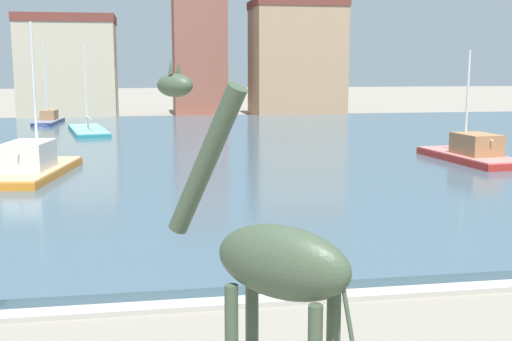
# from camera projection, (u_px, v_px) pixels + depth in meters

# --- Properties ---
(harbor_water) EXTENTS (77.35, 49.19, 0.33)m
(harbor_water) POSITION_uv_depth(u_px,v_px,m) (221.00, 149.00, 38.28)
(harbor_water) COLOR #3D5666
(harbor_water) RESTS_ON ground
(quay_edge_coping) EXTENTS (77.35, 0.50, 0.12)m
(quay_edge_coping) POSITION_uv_depth(u_px,v_px,m) (350.00, 295.00, 14.12)
(quay_edge_coping) COLOR #ADA89E
(quay_edge_coping) RESTS_ON ground
(giraffe_statue) EXTENTS (2.39, 2.34, 5.11)m
(giraffe_statue) POSITION_uv_depth(u_px,v_px,m) (271.00, 268.00, 7.82)
(giraffe_statue) COLOR #3D4C38
(giraffe_statue) RESTS_ON ground
(sailboat_teal) EXTENTS (3.80, 9.70, 6.71)m
(sailboat_teal) POSITION_uv_depth(u_px,v_px,m) (87.00, 131.00, 47.01)
(sailboat_teal) COLOR teal
(sailboat_teal) RESTS_ON ground
(sailboat_red) EXTENTS (2.92, 7.71, 5.83)m
(sailboat_red) POSITION_uv_depth(u_px,v_px,m) (465.00, 155.00, 32.67)
(sailboat_red) COLOR red
(sailboat_red) RESTS_ON ground
(sailboat_orange) EXTENTS (3.49, 8.27, 6.91)m
(sailboat_orange) POSITION_uv_depth(u_px,v_px,m) (38.00, 168.00, 28.27)
(sailboat_orange) COLOR orange
(sailboat_orange) RESTS_ON ground
(sailboat_navy) EXTENTS (1.99, 6.34, 7.32)m
(sailboat_navy) POSITION_uv_depth(u_px,v_px,m) (48.00, 122.00, 52.72)
(sailboat_navy) COLOR navy
(sailboat_navy) RESTS_ON ground
(townhouse_tall_gabled) EXTENTS (9.14, 6.47, 9.85)m
(townhouse_tall_gabled) POSITION_uv_depth(u_px,v_px,m) (68.00, 67.00, 61.86)
(townhouse_tall_gabled) COLOR #C6B293
(townhouse_tall_gabled) RESTS_ON ground
(townhouse_corner_house) EXTENTS (5.39, 6.09, 13.40)m
(townhouse_corner_house) POSITION_uv_depth(u_px,v_px,m) (199.00, 50.00, 66.18)
(townhouse_corner_house) COLOR #8E5142
(townhouse_corner_house) RESTS_ON ground
(townhouse_wide_warehouse) EXTENTS (9.08, 7.20, 11.56)m
(townhouse_wide_warehouse) POSITION_uv_depth(u_px,v_px,m) (296.00, 59.00, 65.25)
(townhouse_wide_warehouse) COLOR tan
(townhouse_wide_warehouse) RESTS_ON ground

